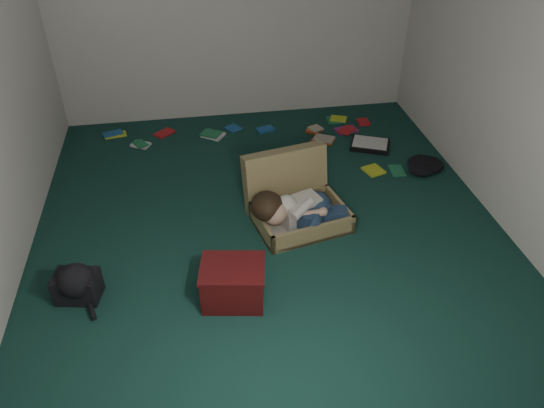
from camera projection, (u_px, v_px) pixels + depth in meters
name	position (u px, v px, depth m)	size (l,w,h in m)	color
floor	(269.00, 227.00, 4.63)	(4.50, 4.50, 0.00)	#133830
wall_back	(235.00, 3.00, 5.67)	(4.50, 4.50, 0.00)	silver
wall_front	(361.00, 317.00, 2.07)	(4.50, 4.50, 0.00)	silver
wall_right	(521.00, 70.00, 4.13)	(4.50, 4.50, 0.00)	silver
suitcase	(294.00, 200.00, 4.66)	(0.91, 0.89, 0.56)	#968453
person	(298.00, 209.00, 4.47)	(0.85, 0.42, 0.35)	beige
maroon_bin	(233.00, 283.00, 3.83)	(0.51, 0.43, 0.32)	#460E0F
backpack	(77.00, 285.00, 3.87)	(0.39, 0.31, 0.24)	black
clothing_pile	(427.00, 168.00, 5.29)	(0.39, 0.32, 0.12)	black
paper_tray	(370.00, 144.00, 5.75)	(0.49, 0.44, 0.06)	black
book_scatter	(282.00, 137.00, 5.92)	(3.08, 1.44, 0.02)	#CADF27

